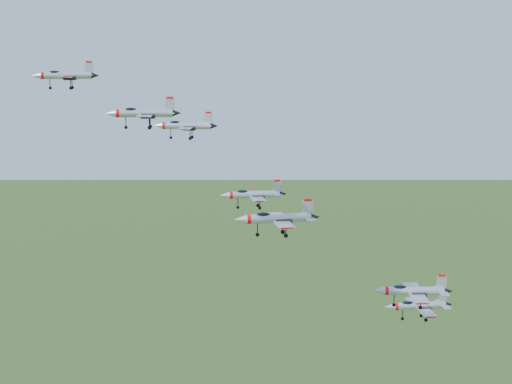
{
  "coord_description": "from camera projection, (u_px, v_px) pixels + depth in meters",
  "views": [
    {
      "loc": [
        5.33,
        -122.04,
        161.78
      ],
      "look_at": [
        8.6,
        -1.93,
        139.98
      ],
      "focal_mm": 50.0,
      "sensor_mm": 36.0,
      "label": 1
    }
  ],
  "objects": [
    {
      "name": "jet_right_low",
      "position": [
        276.0,
        218.0,
        113.37
      ],
      "size": [
        14.06,
        11.72,
        3.76
      ],
      "rotation": [
        0.0,
        0.0,
        0.13
      ],
      "color": "#B1B4BE"
    },
    {
      "name": "jet_trail",
      "position": [
        412.0,
        291.0,
        121.26
      ],
      "size": [
        13.72,
        11.31,
        3.67
      ],
      "rotation": [
        0.0,
        0.0,
        -0.05
      ],
      "color": "#B1B4BE"
    },
    {
      "name": "jet_lead",
      "position": [
        64.0,
        75.0,
        130.81
      ],
      "size": [
        12.32,
        10.24,
        3.29
      ],
      "rotation": [
        0.0,
        0.0,
        0.11
      ],
      "color": "#B1B4BE"
    },
    {
      "name": "jet_right_high",
      "position": [
        142.0,
        113.0,
        99.04
      ],
      "size": [
        10.63,
        8.78,
        2.84
      ],
      "rotation": [
        0.0,
        0.0,
        0.05
      ],
      "color": "#B1B4BE"
    },
    {
      "name": "jet_left_high",
      "position": [
        185.0,
        126.0,
        119.44
      ],
      "size": [
        11.13,
        9.24,
        2.97
      ],
      "rotation": [
        0.0,
        0.0,
        -0.1
      ],
      "color": "#B1B4BE"
    },
    {
      "name": "jet_extra",
      "position": [
        418.0,
        305.0,
        137.88
      ],
      "size": [
        13.77,
        11.43,
        3.68
      ],
      "rotation": [
        0.0,
        0.0,
        0.1
      ],
      "color": "#B1B4BE"
    },
    {
      "name": "jet_left_low",
      "position": [
        252.0,
        194.0,
        132.75
      ],
      "size": [
        12.78,
        10.64,
        3.42
      ],
      "rotation": [
        0.0,
        0.0,
        0.12
      ],
      "color": "#B1B4BE"
    }
  ]
}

